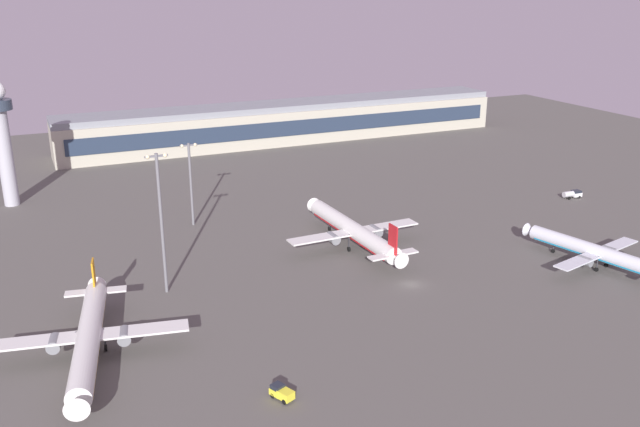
% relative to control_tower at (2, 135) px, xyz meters
% --- Properties ---
extents(ground_plane, '(416.00, 416.00, 0.00)m').
position_rel_control_tower_xyz_m(ground_plane, '(80.43, -99.98, -21.64)').
color(ground_plane, '#56544F').
extents(terminal_building, '(189.69, 22.40, 16.40)m').
position_rel_control_tower_xyz_m(terminal_building, '(109.97, 48.48, -13.54)').
color(terminal_building, '#B2AD99').
rests_on(terminal_building, ground).
extents(control_tower, '(8.00, 8.00, 37.40)m').
position_rel_control_tower_xyz_m(control_tower, '(0.00, 0.00, 0.00)').
color(control_tower, '#A8A8B2').
rests_on(control_tower, ground).
extents(airplane_taxiway_distant, '(35.33, 45.16, 11.64)m').
position_rel_control_tower_xyz_m(airplane_taxiway_distant, '(10.97, -103.55, -17.24)').
color(airplane_taxiway_distant, silver).
rests_on(airplane_taxiway_distant, ground).
extents(airplane_mid_apron, '(30.10, 38.40, 9.96)m').
position_rel_control_tower_xyz_m(airplane_mid_apron, '(125.39, -109.24, -17.87)').
color(airplane_mid_apron, silver).
rests_on(airplane_mid_apron, ground).
extents(airplane_terminal_side, '(35.88, 46.14, 11.84)m').
position_rel_control_tower_xyz_m(airplane_terminal_side, '(78.91, -74.01, -17.16)').
color(airplane_terminal_side, silver).
rests_on(airplane_terminal_side, ground).
extents(maintenance_van, '(3.45, 4.58, 2.25)m').
position_rel_control_tower_xyz_m(maintenance_van, '(37.73, -129.48, -20.46)').
color(maintenance_van, yellow).
rests_on(maintenance_van, ground).
extents(fuel_truck, '(6.39, 2.66, 2.35)m').
position_rel_control_tower_xyz_m(fuel_truck, '(160.74, -64.82, -20.27)').
color(fuel_truck, white).
rests_on(fuel_truck, ground).
extents(apron_light_east, '(4.80, 0.90, 31.15)m').
position_rel_control_tower_xyz_m(apron_light_east, '(29.51, -81.14, -4.15)').
color(apron_light_east, slate).
rests_on(apron_light_east, ground).
extents(apron_light_central, '(4.80, 0.90, 23.31)m').
position_rel_control_tower_xyz_m(apron_light_central, '(45.80, -40.48, -8.18)').
color(apron_light_central, slate).
rests_on(apron_light_central, ground).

